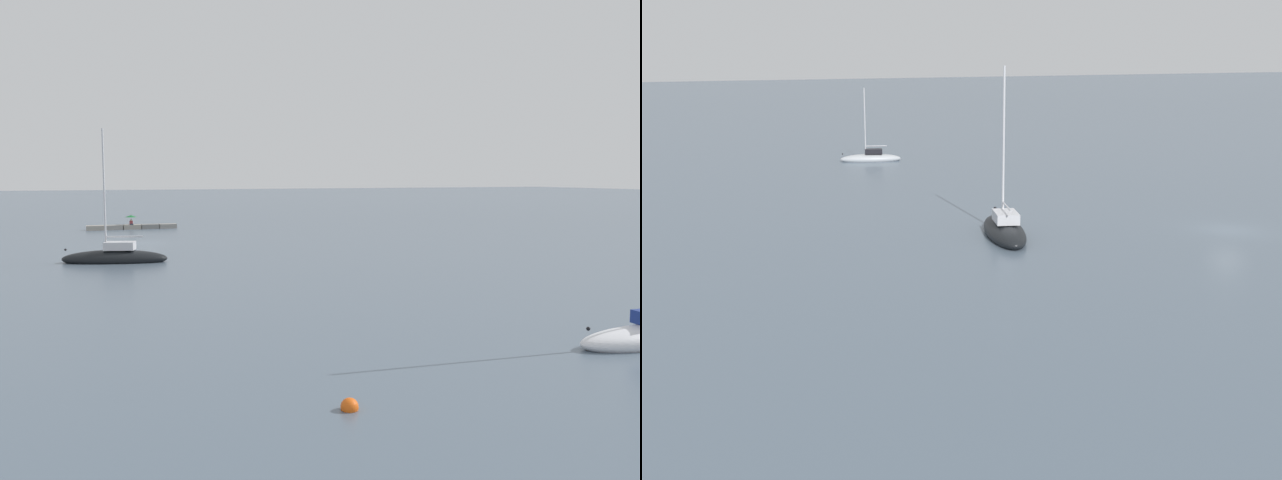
{
  "view_description": "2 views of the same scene",
  "coord_description": "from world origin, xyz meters",
  "views": [
    {
      "loc": [
        7.01,
        70.97,
        7.2
      ],
      "look_at": [
        -7.17,
        32.91,
        3.15
      ],
      "focal_mm": 37.02,
      "sensor_mm": 36.0,
      "label": 1
    },
    {
      "loc": [
        -43.48,
        36.92,
        12.24
      ],
      "look_at": [
        -7.05,
        22.27,
        2.86
      ],
      "focal_mm": 46.23,
      "sensor_mm": 36.0,
      "label": 2
    }
  ],
  "objects": [
    {
      "name": "umbrella_open_green",
      "position": [
        0.11,
        -19.05,
        1.72
      ],
      "size": [
        1.48,
        1.48,
        1.31
      ],
      "color": "black",
      "rests_on": "seawall_pier"
    },
    {
      "name": "sailboat_black_mid",
      "position": [
        4.05,
        14.82,
        0.42
      ],
      "size": [
        8.84,
        4.56,
        11.32
      ],
      "rotation": [
        0.0,
        0.0,
        4.45
      ],
      "color": "black",
      "rests_on": "ground_plane"
    },
    {
      "name": "mooring_buoy_near",
      "position": [
        -0.68,
        52.93,
        0.1
      ],
      "size": [
        0.56,
        0.56,
        0.56
      ],
      "color": "#EA5914",
      "rests_on": "ground_plane"
    },
    {
      "name": "person_seated_maroon_left",
      "position": [
        0.1,
        -18.85,
        0.84
      ],
      "size": [
        0.44,
        0.63,
        0.73
      ],
      "rotation": [
        0.0,
        0.0,
        0.1
      ],
      "color": "#1E2333",
      "rests_on": "seawall_pier"
    },
    {
      "name": "seawall_pier",
      "position": [
        0.0,
        -19.02,
        0.29
      ],
      "size": [
        11.46,
        1.62,
        0.59
      ],
      "color": "gray",
      "rests_on": "ground_plane"
    },
    {
      "name": "ground_plane",
      "position": [
        0.0,
        0.0,
        0.0
      ],
      "size": [
        500.0,
        500.0,
        0.0
      ],
      "primitive_type": "plane",
      "color": "slate"
    }
  ]
}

